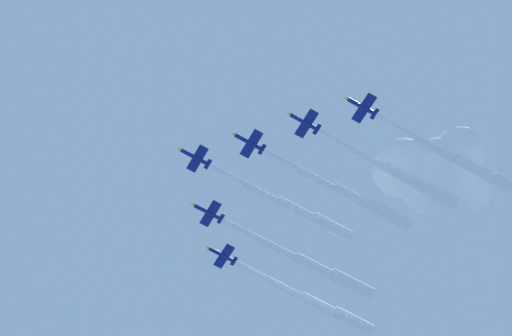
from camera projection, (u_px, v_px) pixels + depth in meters
jet_lead at (298, 210)px, 184.35m from camera, size 54.93×9.12×3.92m
jet_port_inner at (354, 197)px, 180.85m from camera, size 55.95×9.38×3.87m
jet_starboard_inner at (317, 267)px, 187.56m from camera, size 58.90×9.26×3.86m
jet_port_mid at (404, 176)px, 181.10m from camera, size 54.23×9.06×3.84m
jet_starboard_mid at (321, 305)px, 196.22m from camera, size 57.07×8.47×3.84m
jet_port_outer at (478, 170)px, 177.85m from camera, size 62.12×10.06×3.86m
cloud_puff at (437, 175)px, 203.35m from camera, size 39.90×30.54×27.19m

